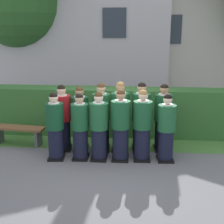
{
  "coord_description": "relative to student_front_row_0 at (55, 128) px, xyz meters",
  "views": [
    {
      "loc": [
        0.6,
        -6.68,
        2.99
      ],
      "look_at": [
        0.0,
        0.29,
        1.05
      ],
      "focal_mm": 49.94,
      "sensor_mm": 36.0,
      "label": 1
    }
  ],
  "objects": [
    {
      "name": "student_rear_row_3",
      "position": [
        1.45,
        0.67,
        0.07
      ],
      "size": [
        0.45,
        0.54,
        1.72
      ],
      "color": "black",
      "rests_on": "ground"
    },
    {
      "name": "student_front_row_0",
      "position": [
        0.0,
        0.0,
        0.0
      ],
      "size": [
        0.41,
        0.52,
        1.57
      ],
      "color": "black",
      "rests_on": "ground"
    },
    {
      "name": "student_front_row_5",
      "position": [
        2.53,
        0.11,
        -0.01
      ],
      "size": [
        0.4,
        0.47,
        1.55
      ],
      "color": "black",
      "rests_on": "ground"
    },
    {
      "name": "lawn_strip",
      "position": [
        1.28,
        1.01,
        -0.74
      ],
      "size": [
        8.64,
        0.9,
        0.01
      ],
      "primitive_type": "cube",
      "color": "#477A38",
      "rests_on": "ground"
    },
    {
      "name": "school_building_annex",
      "position": [
        4.59,
        8.34,
        2.67
      ],
      "size": [
        7.19,
        4.7,
        6.64
      ],
      "color": "beige",
      "rests_on": "ground"
    },
    {
      "name": "student_front_row_1",
      "position": [
        0.57,
        0.05,
        -0.01
      ],
      "size": [
        0.4,
        0.45,
        1.55
      ],
      "color": "black",
      "rests_on": "ground"
    },
    {
      "name": "student_rear_row_2",
      "position": [
        0.99,
        0.61,
        0.06
      ],
      "size": [
        0.44,
        0.54,
        1.69
      ],
      "color": "black",
      "rests_on": "ground"
    },
    {
      "name": "student_in_red_blazer",
      "position": [
        0.04,
        0.55,
        0.04
      ],
      "size": [
        0.44,
        0.54,
        1.64
      ],
      "color": "black",
      "rests_on": "ground"
    },
    {
      "name": "oak_tree_left",
      "position": [
        -2.98,
        5.92,
        3.16
      ],
      "size": [
        3.58,
        3.58,
        5.7
      ],
      "color": "brown",
      "rests_on": "ground"
    },
    {
      "name": "ground_plane",
      "position": [
        1.28,
        0.07,
        -0.75
      ],
      "size": [
        60.0,
        60.0,
        0.0
      ],
      "primitive_type": "plane",
      "color": "slate"
    },
    {
      "name": "student_front_row_3",
      "position": [
        1.5,
        0.08,
        0.04
      ],
      "size": [
        0.43,
        0.47,
        1.65
      ],
      "color": "black",
      "rests_on": "ground"
    },
    {
      "name": "student_rear_row_5",
      "position": [
        2.49,
        0.73,
        0.05
      ],
      "size": [
        0.44,
        0.55,
        1.67
      ],
      "color": "black",
      "rests_on": "ground"
    },
    {
      "name": "student_front_row_2",
      "position": [
        1.0,
        0.05,
        0.01
      ],
      "size": [
        0.41,
        0.5,
        1.59
      ],
      "color": "black",
      "rests_on": "ground"
    },
    {
      "name": "school_building_main",
      "position": [
        -0.8,
        7.39,
        3.0
      ],
      "size": [
        8.13,
        3.87,
        7.3
      ],
      "color": "silver",
      "rests_on": "ground"
    },
    {
      "name": "hedge",
      "position": [
        1.28,
        1.81,
        -0.08
      ],
      "size": [
        8.64,
        0.7,
        1.32
      ],
      "color": "#33662D",
      "rests_on": "ground"
    },
    {
      "name": "wooden_bench",
      "position": [
        -1.2,
        0.78,
        -0.4
      ],
      "size": [
        1.43,
        0.51,
        0.48
      ],
      "color": "brown",
      "rests_on": "ground"
    },
    {
      "name": "student_rear_row_4",
      "position": [
        1.96,
        0.68,
        0.07
      ],
      "size": [
        0.45,
        0.51,
        1.71
      ],
      "color": "black",
      "rests_on": "ground"
    },
    {
      "name": "student_rear_row_1",
      "position": [
        0.47,
        0.59,
        0.01
      ],
      "size": [
        0.42,
        0.53,
        1.6
      ],
      "color": "black",
      "rests_on": "ground"
    },
    {
      "name": "student_front_row_4",
      "position": [
        1.99,
        0.12,
        0.03
      ],
      "size": [
        0.43,
        0.52,
        1.64
      ],
      "color": "black",
      "rests_on": "ground"
    }
  ]
}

